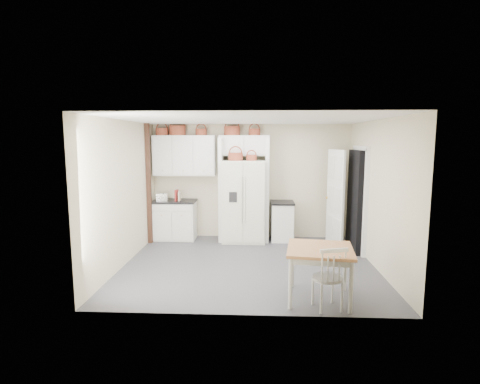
{
  "coord_description": "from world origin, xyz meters",
  "views": [
    {
      "loc": [
        0.15,
        -6.57,
        2.25
      ],
      "look_at": [
        -0.18,
        0.4,
        1.28
      ],
      "focal_mm": 28.0,
      "sensor_mm": 36.0,
      "label": 1
    }
  ],
  "objects": [
    {
      "name": "fridge_panel_left",
      "position": [
        -0.66,
        1.7,
        1.15
      ],
      "size": [
        0.08,
        0.6,
        2.3
      ],
      "primitive_type": "cube",
      "color": "silver",
      "rests_on": "floor"
    },
    {
      "name": "base_cab_left",
      "position": [
        -1.72,
        1.7,
        0.43
      ],
      "size": [
        0.92,
        0.58,
        0.86
      ],
      "primitive_type": "cube",
      "color": "silver",
      "rests_on": "floor"
    },
    {
      "name": "basket_upper_a",
      "position": [
        -2.0,
        1.83,
        2.43
      ],
      "size": [
        0.28,
        0.28,
        0.16
      ],
      "primitive_type": "cylinder",
      "color": "brown",
      "rests_on": "upper_cabinet"
    },
    {
      "name": "door_slab",
      "position": [
        1.8,
        1.33,
        1.02
      ],
      "size": [
        0.21,
        0.79,
        2.05
      ],
      "primitive_type": "cube",
      "rotation": [
        0.0,
        0.0,
        -1.36
      ],
      "color": "white",
      "rests_on": "floor"
    },
    {
      "name": "basket_fridge_b",
      "position": [
        0.02,
        1.53,
        1.87
      ],
      "size": [
        0.23,
        0.23,
        0.12
      ],
      "primitive_type": "cylinder",
      "color": "brown",
      "rests_on": "refrigerator"
    },
    {
      "name": "refrigerator",
      "position": [
        -0.15,
        1.63,
        0.9
      ],
      "size": [
        0.93,
        0.75,
        1.81
      ],
      "primitive_type": "cube",
      "color": "silver",
      "rests_on": "floor"
    },
    {
      "name": "wall_left",
      "position": [
        -2.25,
        0.0,
        1.3
      ],
      "size": [
        0.0,
        4.0,
        4.0
      ],
      "primitive_type": "plane",
      "rotation": [
        1.57,
        0.0,
        1.57
      ],
      "color": "beige",
      "rests_on": "floor"
    },
    {
      "name": "toaster",
      "position": [
        -1.99,
        1.62,
        0.98
      ],
      "size": [
        0.27,
        0.19,
        0.17
      ],
      "primitive_type": "cube",
      "rotation": [
        0.0,
        0.0,
        0.24
      ],
      "color": "silver",
      "rests_on": "counter_left"
    },
    {
      "name": "wall_right",
      "position": [
        2.25,
        0.0,
        1.3
      ],
      "size": [
        0.0,
        4.0,
        4.0
      ],
      "primitive_type": "plane",
      "rotation": [
        1.57,
        0.0,
        -1.57
      ],
      "color": "beige",
      "rests_on": "floor"
    },
    {
      "name": "doorway_void",
      "position": [
        2.16,
        1.0,
        1.02
      ],
      "size": [
        0.18,
        0.85,
        2.05
      ],
      "primitive_type": "cube",
      "color": "black",
      "rests_on": "floor"
    },
    {
      "name": "windsor_chair",
      "position": [
        1.09,
        -1.75,
        0.42
      ],
      "size": [
        0.49,
        0.47,
        0.85
      ],
      "primitive_type": "cube",
      "rotation": [
        0.0,
        0.0,
        0.25
      ],
      "color": "silver",
      "rests_on": "floor"
    },
    {
      "name": "fridge_panel_right",
      "position": [
        0.36,
        1.7,
        1.15
      ],
      "size": [
        0.08,
        0.6,
        2.3
      ],
      "primitive_type": "cube",
      "color": "silver",
      "rests_on": "floor"
    },
    {
      "name": "wall_back",
      "position": [
        0.0,
        2.0,
        1.3
      ],
      "size": [
        4.5,
        0.0,
        4.5
      ],
      "primitive_type": "plane",
      "rotation": [
        1.57,
        0.0,
        0.0
      ],
      "color": "beige",
      "rests_on": "floor"
    },
    {
      "name": "trim_post",
      "position": [
        -2.2,
        1.35,
        1.3
      ],
      "size": [
        0.09,
        0.09,
        2.6
      ],
      "primitive_type": "cube",
      "color": "black",
      "rests_on": "floor"
    },
    {
      "name": "basket_bridge_b",
      "position": [
        0.07,
        1.83,
        2.42
      ],
      "size": [
        0.26,
        0.26,
        0.15
      ],
      "primitive_type": "cylinder",
      "color": "brown",
      "rests_on": "bridge_cabinet"
    },
    {
      "name": "base_cab_right",
      "position": [
        0.71,
        1.7,
        0.42
      ],
      "size": [
        0.48,
        0.58,
        0.84
      ],
      "primitive_type": "cube",
      "color": "silver",
      "rests_on": "floor"
    },
    {
      "name": "cookbook_cream",
      "position": [
        -1.59,
        1.62,
        1.0
      ],
      "size": [
        0.03,
        0.14,
        0.21
      ],
      "primitive_type": "cube",
      "rotation": [
        0.0,
        0.0,
        -0.0
      ],
      "color": "beige",
      "rests_on": "counter_left"
    },
    {
      "name": "counter_left",
      "position": [
        -1.72,
        1.7,
        0.88
      ],
      "size": [
        0.96,
        0.62,
        0.04
      ],
      "primitive_type": "cube",
      "color": "black",
      "rests_on": "base_cab_left"
    },
    {
      "name": "counter_right",
      "position": [
        0.71,
        1.7,
        0.86
      ],
      "size": [
        0.52,
        0.61,
        0.04
      ],
      "primitive_type": "cube",
      "color": "black",
      "rests_on": "base_cab_right"
    },
    {
      "name": "floor",
      "position": [
        0.0,
        0.0,
        0.0
      ],
      "size": [
        4.5,
        4.5,
        0.0
      ],
      "primitive_type": "plane",
      "color": "#434249",
      "rests_on": "ground"
    },
    {
      "name": "basket_fridge_a",
      "position": [
        -0.33,
        1.53,
        1.89
      ],
      "size": [
        0.31,
        0.31,
        0.17
      ],
      "primitive_type": "cylinder",
      "color": "brown",
      "rests_on": "refrigerator"
    },
    {
      "name": "basket_upper_c",
      "position": [
        -1.12,
        1.83,
        2.42
      ],
      "size": [
        0.25,
        0.25,
        0.15
      ],
      "primitive_type": "cylinder",
      "color": "brown",
      "rests_on": "upper_cabinet"
    },
    {
      "name": "cookbook_red",
      "position": [
        -1.66,
        1.62,
        1.02
      ],
      "size": [
        0.06,
        0.17,
        0.25
      ],
      "primitive_type": "cube",
      "rotation": [
        0.0,
        0.0,
        -0.14
      ],
      "color": "maroon",
      "rests_on": "counter_left"
    },
    {
      "name": "bridge_cabinet",
      "position": [
        -0.15,
        1.83,
        2.12
      ],
      "size": [
        1.12,
        0.34,
        0.45
      ],
      "primitive_type": "cube",
      "color": "silver",
      "rests_on": "wall_back"
    },
    {
      "name": "basket_upper_b",
      "position": [
        -1.65,
        1.83,
        2.46
      ],
      "size": [
        0.37,
        0.37,
        0.22
      ],
      "primitive_type": "cylinder",
      "color": "brown",
      "rests_on": "upper_cabinet"
    },
    {
      "name": "upper_cabinet",
      "position": [
        -1.5,
        1.83,
        1.9
      ],
      "size": [
        1.4,
        0.34,
        0.9
      ],
      "primitive_type": "cube",
      "color": "silver",
      "rests_on": "wall_back"
    },
    {
      "name": "basket_bridge_a",
      "position": [
        -0.42,
        1.83,
        2.45
      ],
      "size": [
        0.35,
        0.35,
        0.2
      ],
      "primitive_type": "cylinder",
      "color": "brown",
      "rests_on": "bridge_cabinet"
    },
    {
      "name": "ceiling",
      "position": [
        0.0,
        0.0,
        2.6
      ],
      "size": [
        4.5,
        4.5,
        0.0
      ],
      "primitive_type": "plane",
      "color": "white",
      "rests_on": "wall_back"
    },
    {
      "name": "dining_table",
      "position": [
        1.03,
        -1.45,
        0.37
      ],
      "size": [
        1.01,
        1.01,
        0.75
      ],
      "primitive_type": "cube",
      "rotation": [
        0.0,
        0.0,
        -0.13
      ],
      "color": "#AB683B",
      "rests_on": "floor"
    }
  ]
}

